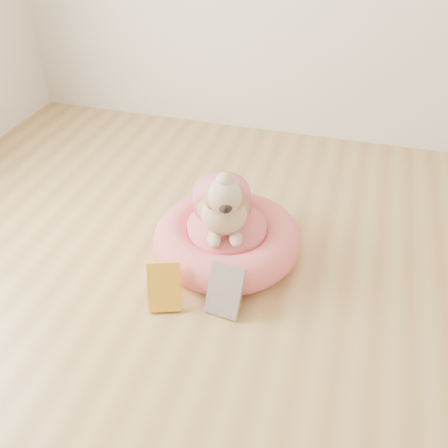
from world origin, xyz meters
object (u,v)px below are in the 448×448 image
(book_yellow, at_px, (164,287))
(book_white, at_px, (225,291))
(dog, at_px, (223,191))
(pet_bed, at_px, (227,239))

(book_yellow, height_order, book_white, book_white)
(dog, distance_m, book_white, 0.45)
(dog, relative_size, book_white, 2.12)
(pet_bed, distance_m, book_yellow, 0.43)
(dog, distance_m, book_yellow, 0.50)
(pet_bed, distance_m, dog, 0.27)
(pet_bed, height_order, dog, dog)
(pet_bed, bearing_deg, book_white, -75.47)
(pet_bed, xyz_separation_m, dog, (-0.02, 0.00, 0.27))
(pet_bed, relative_size, book_yellow, 3.33)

